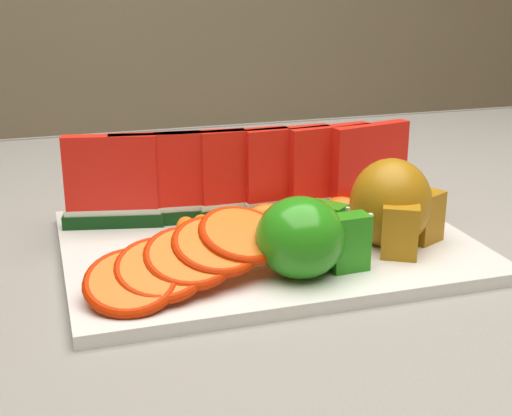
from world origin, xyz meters
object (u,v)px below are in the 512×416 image
(side_plate, at_px, (255,166))
(apple_cluster, at_px, (307,237))
(pear_cluster, at_px, (393,206))
(platter, at_px, (266,244))

(side_plate, bearing_deg, apple_cluster, -100.41)
(pear_cluster, bearing_deg, side_plate, 96.24)
(platter, height_order, side_plate, platter)
(pear_cluster, xyz_separation_m, side_plate, (-0.04, 0.34, -0.05))
(side_plate, bearing_deg, pear_cluster, -83.76)
(pear_cluster, height_order, side_plate, pear_cluster)
(pear_cluster, bearing_deg, platter, 158.18)
(platter, relative_size, apple_cluster, 3.36)
(pear_cluster, relative_size, side_plate, 0.48)
(platter, relative_size, pear_cluster, 3.84)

